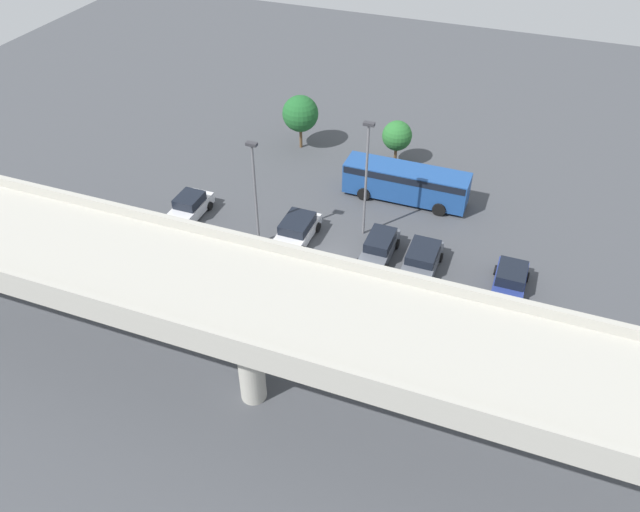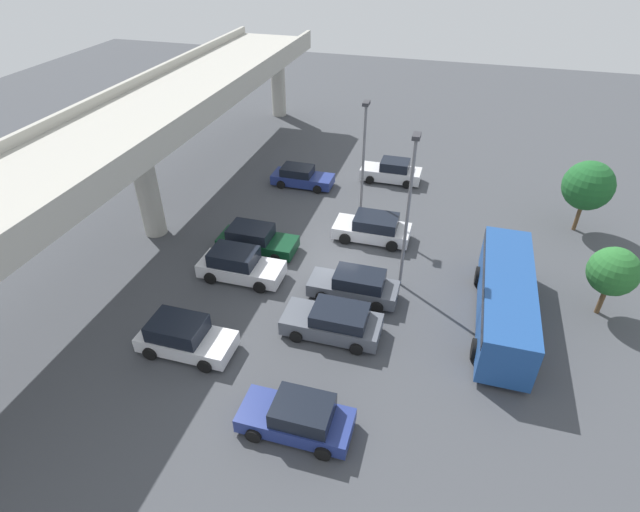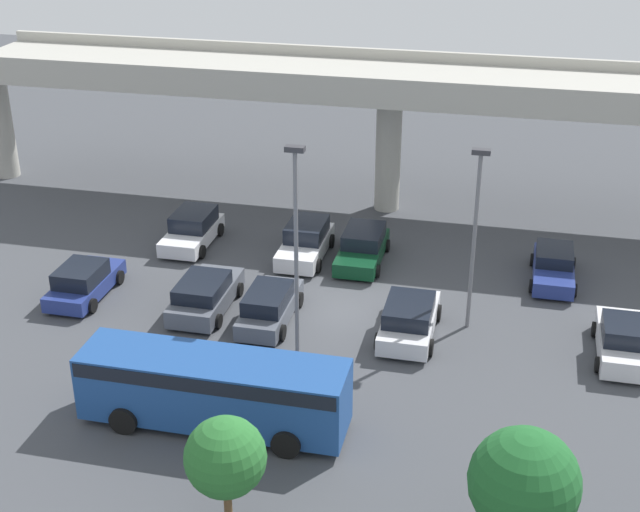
% 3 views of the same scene
% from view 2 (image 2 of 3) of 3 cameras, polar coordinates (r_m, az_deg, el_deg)
% --- Properties ---
extents(ground_plane, '(96.21, 96.21, 0.00)m').
position_cam_2_polar(ground_plane, '(28.33, 2.21, -0.76)').
color(ground_plane, '#424449').
extents(highway_overpass, '(46.22, 6.49, 7.82)m').
position_cam_2_polar(highway_overpass, '(29.87, -20.43, 13.10)').
color(highway_overpass, '#ADAAA0').
rests_on(highway_overpass, ground_plane).
extents(parked_car_0, '(2.12, 4.35, 1.52)m').
position_cam_2_polar(parked_car_0, '(19.83, -2.54, -17.93)').
color(parked_car_0, navy).
rests_on(parked_car_0, ground_plane).
extents(parked_car_1, '(2.17, 4.31, 1.62)m').
position_cam_2_polar(parked_car_1, '(23.42, -15.30, -8.89)').
color(parked_car_1, silver).
rests_on(parked_car_1, ground_plane).
extents(parked_car_2, '(2.23, 4.59, 1.52)m').
position_cam_2_polar(parked_car_2, '(23.40, 1.60, -7.52)').
color(parked_car_2, '#515660').
rests_on(parked_car_2, ground_plane).
extents(parked_car_3, '(2.13, 4.55, 1.67)m').
position_cam_2_polar(parked_car_3, '(27.13, -9.23, -1.03)').
color(parked_car_3, silver).
rests_on(parked_car_3, ground_plane).
extents(parked_car_4, '(2.15, 4.54, 1.51)m').
position_cam_2_polar(parked_car_4, '(29.24, -7.38, 1.89)').
color(parked_car_4, '#0C381E').
rests_on(parked_car_4, ground_plane).
extents(parked_car_5, '(2.25, 4.54, 1.56)m').
position_cam_2_polar(parked_car_5, '(30.16, 6.09, 3.19)').
color(parked_car_5, silver).
rests_on(parked_car_5, ground_plane).
extents(parked_car_6, '(2.01, 4.37, 1.40)m').
position_cam_2_polar(parked_car_6, '(36.35, -2.15, 9.03)').
color(parked_car_6, navy).
rests_on(parked_car_6, ground_plane).
extents(parked_car_7, '(2.03, 4.34, 1.61)m').
position_cam_2_polar(parked_car_7, '(37.32, 8.20, 9.53)').
color(parked_car_7, silver).
rests_on(parked_car_7, ground_plane).
extents(parked_car_8, '(1.99, 4.55, 1.53)m').
position_cam_2_polar(parked_car_8, '(25.50, 4.02, -3.41)').
color(parked_car_8, '#515660').
rests_on(parked_car_8, ground_plane).
extents(shuttle_bus, '(9.05, 2.60, 2.58)m').
position_cam_2_polar(shuttle_bus, '(25.06, 20.49, -4.36)').
color(shuttle_bus, '#1E478C').
rests_on(shuttle_bus, ground_plane).
extents(lamp_post_near_aisle, '(0.70, 0.35, 7.59)m').
position_cam_2_polar(lamp_post_near_aisle, '(30.60, 5.01, 11.62)').
color(lamp_post_near_aisle, slate).
rests_on(lamp_post_near_aisle, ground_plane).
extents(lamp_post_mid_lot, '(0.70, 0.35, 8.37)m').
position_cam_2_polar(lamp_post_mid_lot, '(24.40, 10.11, 5.89)').
color(lamp_post_mid_lot, slate).
rests_on(lamp_post_mid_lot, ground_plane).
extents(tree_front_left, '(2.34, 2.34, 3.70)m').
position_cam_2_polar(tree_front_left, '(27.16, 30.51, -1.55)').
color(tree_front_left, brown).
rests_on(tree_front_left, ground_plane).
extents(tree_front_centre, '(2.94, 2.94, 4.52)m').
position_cam_2_polar(tree_front_centre, '(33.77, 28.32, 7.09)').
color(tree_front_centre, brown).
rests_on(tree_front_centre, ground_plane).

